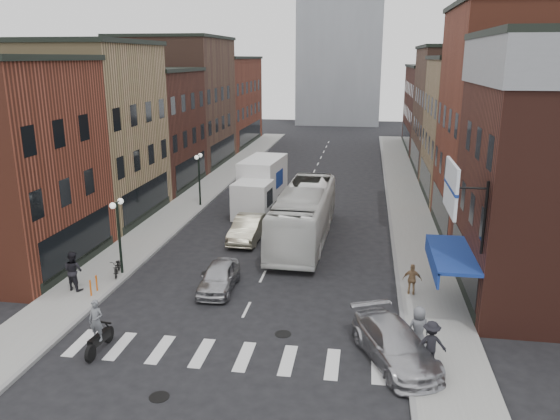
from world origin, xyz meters
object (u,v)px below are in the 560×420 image
object	(u,v)px
transit_bus	(304,215)
ped_left_solo	(73,271)
bike_rack	(94,286)
sedan_left_near	(219,277)
sedan_left_far	(248,228)
streetlamp_far	(199,170)
parked_bicycle	(117,267)
ped_right_a	(431,343)
ped_right_b	(412,279)
curb_car	(395,344)
billboard_sign	(453,189)
ped_right_c	(418,329)
box_truck	(260,185)
streetlamp_near	(118,223)
motorcycle_rider	(97,328)

from	to	relation	value
transit_bus	ped_left_solo	world-z (taller)	transit_bus
bike_rack	sedan_left_near	xyz separation A→B (m)	(5.77, 1.70, 0.13)
sedan_left_far	transit_bus	bearing A→B (deg)	10.14
streetlamp_far	transit_bus	size ratio (longest dim) A/B	0.34
bike_rack	sedan_left_near	bearing A→B (deg)	16.41
sedan_left_far	parked_bicycle	bearing A→B (deg)	-125.81
parked_bicycle	ped_right_a	bearing A→B (deg)	-40.81
ped_right_a	transit_bus	bearing A→B (deg)	-64.83
ped_right_a	ped_left_solo	bearing A→B (deg)	-13.83
ped_right_a	ped_right_b	world-z (taller)	ped_right_a
bike_rack	ped_right_a	size ratio (longest dim) A/B	0.46
curb_car	ped_right_a	xyz separation A→B (m)	(1.27, -0.27, 0.30)
ped_left_solo	sedan_left_near	bearing A→B (deg)	-151.90
billboard_sign	parked_bicycle	bearing A→B (deg)	168.76
transit_bus	parked_bicycle	xyz separation A→B (m)	(-8.95, -7.51, -1.10)
curb_car	ped_right_c	bearing A→B (deg)	15.25
transit_bus	ped_right_b	world-z (taller)	transit_bus
transit_bus	sedan_left_near	xyz separation A→B (m)	(-3.27, -8.21, -1.01)
transit_bus	curb_car	size ratio (longest dim) A/B	2.44
bike_rack	box_truck	xyz separation A→B (m)	(4.93, 16.82, 1.28)
streetlamp_near	box_truck	distance (m)	14.93
curb_car	ped_right_c	size ratio (longest dim) A/B	2.73
motorcycle_rider	sedan_left_near	bearing A→B (deg)	71.94
transit_bus	parked_bicycle	world-z (taller)	transit_bus
motorcycle_rider	sedan_left_near	distance (m)	7.24
ped_right_b	ped_right_c	world-z (taller)	ped_right_c
ped_left_solo	ped_right_b	world-z (taller)	ped_left_solo
parked_bicycle	ped_right_a	distance (m)	16.56
sedan_left_far	ped_right_b	world-z (taller)	ped_right_b
sedan_left_near	parked_bicycle	world-z (taller)	sedan_left_near
streetlamp_near	curb_car	bearing A→B (deg)	-24.84
parked_bicycle	ped_left_solo	world-z (taller)	ped_left_solo
parked_bicycle	ped_right_b	world-z (taller)	ped_right_b
box_truck	parked_bicycle	size ratio (longest dim) A/B	5.13
billboard_sign	ped_right_a	bearing A→B (deg)	-104.32
sedan_left_far	bike_rack	bearing A→B (deg)	-118.49
transit_bus	sedan_left_far	distance (m)	3.62
sedan_left_near	streetlamp_far	bearing A→B (deg)	108.57
sedan_left_far	curb_car	distance (m)	15.67
ped_right_b	streetlamp_far	bearing A→B (deg)	-39.40
streetlamp_far	sedan_left_far	xyz separation A→B (m)	(5.38, -7.28, -2.13)
bike_rack	box_truck	distance (m)	17.57
motorcycle_rider	transit_bus	distance (m)	16.07
sedan_left_near	ped_right_a	bearing A→B (deg)	-32.54
box_truck	ped_right_a	world-z (taller)	box_truck
motorcycle_rider	ped_right_a	bearing A→B (deg)	10.86
streetlamp_far	sedan_left_near	xyz separation A→B (m)	(5.57, -15.00, -2.23)
streetlamp_near	billboard_sign	bearing A→B (deg)	-12.35
billboard_sign	ped_right_b	distance (m)	6.16
bike_rack	ped_right_b	distance (m)	15.34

